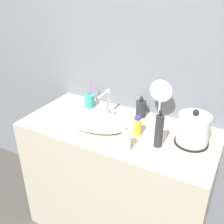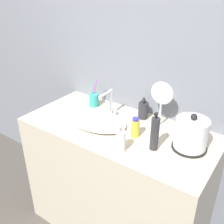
% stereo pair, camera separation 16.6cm
% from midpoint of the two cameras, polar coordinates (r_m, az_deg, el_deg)
% --- Properties ---
extents(wall_back, '(6.00, 0.04, 2.60)m').
position_cam_midpoint_polar(wall_back, '(1.80, 9.83, 11.63)').
color(wall_back, slate).
rests_on(wall_back, ground_plane).
extents(vanity_counter, '(1.26, 0.59, 0.91)m').
position_cam_midpoint_polar(vanity_counter, '(1.96, 3.58, -14.97)').
color(vanity_counter, '#B7AD99').
rests_on(vanity_counter, ground_plane).
extents(sink_basin, '(0.42, 0.28, 0.04)m').
position_cam_midpoint_polar(sink_basin, '(1.72, -0.60, -1.91)').
color(sink_basin, white).
rests_on(sink_basin, vanity_counter).
extents(faucet, '(0.06, 0.14, 0.19)m').
position_cam_midpoint_polar(faucet, '(1.79, 2.25, 2.25)').
color(faucet, silver).
rests_on(faucet, vanity_counter).
extents(electric_kettle, '(0.20, 0.20, 0.22)m').
position_cam_midpoint_polar(electric_kettle, '(1.54, 19.82, -4.86)').
color(electric_kettle, black).
rests_on(electric_kettle, vanity_counter).
extents(toothbrush_cup, '(0.07, 0.07, 0.21)m').
position_cam_midpoint_polar(toothbrush_cup, '(1.95, -1.51, 2.69)').
color(toothbrush_cup, teal).
rests_on(toothbrush_cup, vanity_counter).
extents(lotion_bottle, '(0.05, 0.05, 0.23)m').
position_cam_midpoint_polar(lotion_bottle, '(1.47, 12.51, -4.70)').
color(lotion_bottle, '#28282D').
rests_on(lotion_bottle, vanity_counter).
extents(shampoo_bottle, '(0.07, 0.07, 0.16)m').
position_cam_midpoint_polar(shampoo_bottle, '(1.79, 9.46, 0.40)').
color(shampoo_bottle, '#28282D').
rests_on(shampoo_bottle, vanity_counter).
extents(mouthwash_bottle, '(0.05, 0.05, 0.16)m').
position_cam_midpoint_polar(mouthwash_bottle, '(1.45, 5.21, -6.39)').
color(mouthwash_bottle, white).
rests_on(mouthwash_bottle, vanity_counter).
extents(hand_cream_bottle, '(0.05, 0.05, 0.12)m').
position_cam_midpoint_polar(hand_cream_bottle, '(1.59, 8.09, -3.48)').
color(hand_cream_bottle, gold).
rests_on(hand_cream_bottle, vanity_counter).
extents(vanity_mirror, '(0.15, 0.10, 0.31)m').
position_cam_midpoint_polar(vanity_mirror, '(1.66, 13.49, 2.04)').
color(vanity_mirror, silver).
rests_on(vanity_mirror, vanity_counter).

